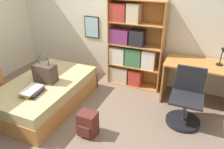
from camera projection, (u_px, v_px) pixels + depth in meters
ground_plane at (76, 112)px, 3.71m from camera, size 14.00×14.00×0.00m
wall_back at (112, 17)px, 4.38m from camera, size 10.00×0.09×2.60m
bed at (46, 93)px, 3.84m from camera, size 1.13×1.81×0.45m
handbag at (45, 73)px, 3.67m from camera, size 0.38×0.21×0.49m
book_stack_on_bed at (32, 91)px, 3.37m from camera, size 0.31×0.37×0.09m
bookcase at (130, 48)px, 4.26m from camera, size 1.06×0.33×1.71m
desk at (197, 75)px, 3.79m from camera, size 1.12×0.66×0.75m
desk_lamp at (224, 52)px, 3.50m from camera, size 0.16×0.11×0.36m
desk_chair at (185, 107)px, 3.38m from camera, size 0.53×0.53×0.88m
backpack at (88, 124)px, 3.15m from camera, size 0.26×0.24×0.37m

